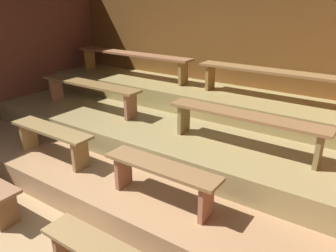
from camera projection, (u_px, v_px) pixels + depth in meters
name	position (u px, v px, depth m)	size (l,w,h in m)	color
ground	(133.00, 182.00, 4.50)	(6.40, 5.01, 0.08)	#997A52
wall_back	(212.00, 54.00, 5.62)	(6.40, 0.06, 2.75)	brown
platform_lower	(157.00, 154.00, 4.85)	(5.60, 3.12, 0.31)	#9E7651
platform_middle	(173.00, 126.00, 5.07)	(5.60, 2.25, 0.31)	#938151
platform_upper	(194.00, 97.00, 5.43)	(5.60, 1.02, 0.31)	#99864F
bench_lower_left	(52.00, 136.00, 4.30)	(1.28, 0.29, 0.42)	olive
bench_lower_right	(161.00, 174.00, 3.38)	(1.28, 0.29, 0.42)	olive
bench_middle_left	(90.00, 88.00, 5.23)	(1.91, 0.29, 0.42)	olive
bench_middle_right	(245.00, 121.00, 3.87)	(1.91, 0.29, 0.42)	olive
bench_upper_left	(132.00, 57.00, 5.98)	(2.42, 0.29, 0.42)	#935F3E
bench_upper_right	(282.00, 77.00, 4.57)	(2.42, 0.29, 0.42)	olive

